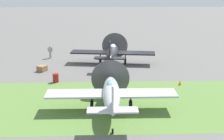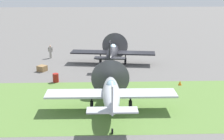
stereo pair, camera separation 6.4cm
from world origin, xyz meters
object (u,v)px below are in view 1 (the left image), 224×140
fuel_drum (56,78)px  supply_crate (42,68)px  runway_marker_cone (180,83)px  airplane_wingman (111,93)px  airplane_lead (113,52)px  ground_crew_chief (50,51)px

fuel_drum → supply_crate: fuel_drum is taller
supply_crate → runway_marker_cone: bearing=-19.9°
airplane_wingman → runway_marker_cone: bearing=40.8°
airplane_lead → airplane_wingman: bearing=-85.4°
fuel_drum → ground_crew_chief: bearing=101.9°
airplane_lead → ground_crew_chief: size_ratio=6.05×
ground_crew_chief → runway_marker_cone: size_ratio=3.93×
airplane_wingman → fuel_drum: 9.14m
ground_crew_chief → fuel_drum: size_ratio=1.92×
airplane_wingman → fuel_drum: size_ratio=11.49×
airplane_wingman → airplane_lead: bearing=88.1°
fuel_drum → supply_crate: bearing=118.4°
airplane_wingman → supply_crate: (-7.52, 11.18, -1.23)m
ground_crew_chief → supply_crate: 5.97m
airplane_lead → supply_crate: 8.68m
supply_crate → ground_crew_chief: bearing=89.7°
airplane_lead → ground_crew_chief: bearing=165.5°
fuel_drum → runway_marker_cone: fuel_drum is taller
runway_marker_cone → ground_crew_chief: bearing=142.4°
ground_crew_chief → runway_marker_cone: 18.35m
supply_crate → runway_marker_cone: supply_crate is taller
airplane_lead → runway_marker_cone: 10.29m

